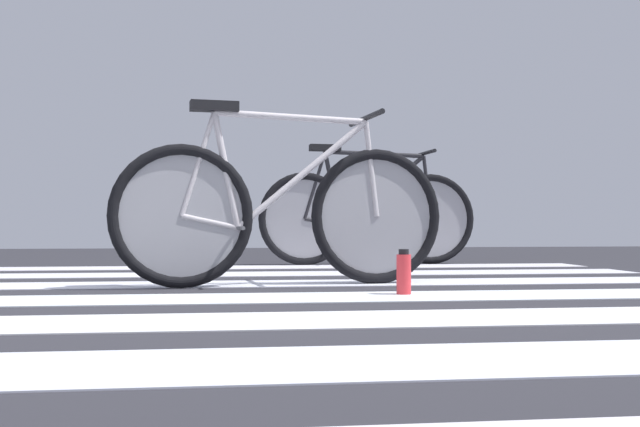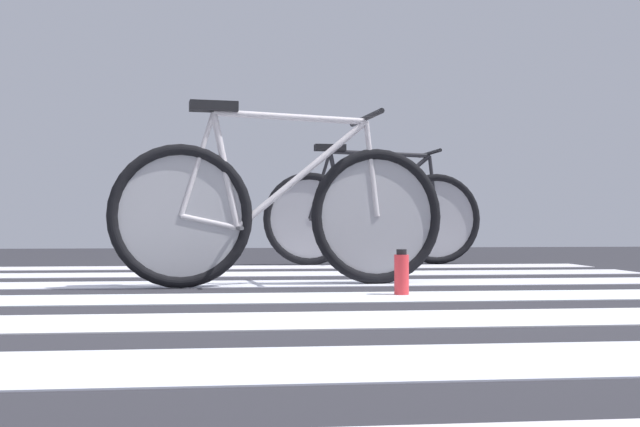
# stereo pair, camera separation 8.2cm
# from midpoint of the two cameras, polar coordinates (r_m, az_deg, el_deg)

# --- Properties ---
(ground) EXTENTS (18.00, 14.00, 0.02)m
(ground) POSITION_cam_midpoint_polar(r_m,az_deg,el_deg) (2.98, -6.79, -7.12)
(ground) COLOR #2A292F
(crosswalk_markings) EXTENTS (5.33, 4.97, 0.00)m
(crosswalk_markings) POSITION_cam_midpoint_polar(r_m,az_deg,el_deg) (3.21, -5.95, -6.46)
(crosswalk_markings) COLOR silver
(crosswalk_markings) RESTS_ON ground
(bicycle_1_of_2) EXTENTS (1.73, 0.52, 0.93)m
(bicycle_1_of_2) POSITION_cam_midpoint_polar(r_m,az_deg,el_deg) (3.81, -3.56, 0.21)
(bicycle_1_of_2) COLOR black
(bicycle_1_of_2) RESTS_ON ground
(bicycle_2_of_2) EXTENTS (1.74, 0.52, 0.93)m
(bicycle_2_of_2) POSITION_cam_midpoint_polar(r_m,az_deg,el_deg) (5.82, 3.33, -0.15)
(bicycle_2_of_2) COLOR black
(bicycle_2_of_2) RESTS_ON ground
(water_bottle) EXTENTS (0.07, 0.07, 0.21)m
(water_bottle) POSITION_cam_midpoint_polar(r_m,az_deg,el_deg) (3.35, 5.75, -4.59)
(water_bottle) COLOR red
(water_bottle) RESTS_ON ground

